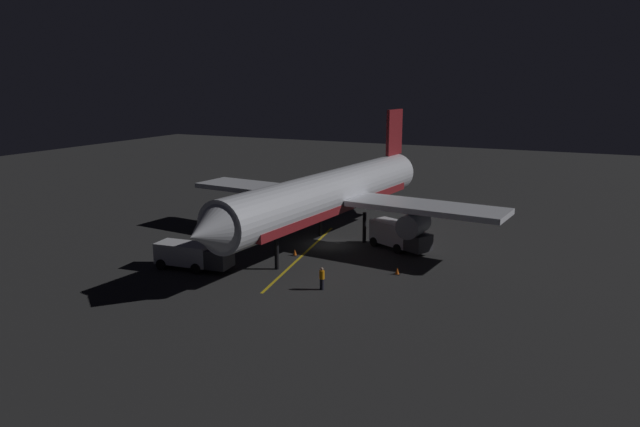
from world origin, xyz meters
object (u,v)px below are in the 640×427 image
Objects in this scene: catering_truck at (398,236)px; traffic_cone_near_right at (295,253)px; ground_crew_worker at (322,278)px; airliner at (332,194)px; traffic_cone_near_left at (397,271)px; baggage_truck at (192,256)px.

catering_truck is 9.78m from traffic_cone_near_right.
traffic_cone_near_right is at bearing 36.65° from catering_truck.
ground_crew_worker is 3.16× the size of traffic_cone_near_right.
ground_crew_worker is 9.14m from traffic_cone_near_right.
airliner is 11.50m from traffic_cone_near_left.
catering_truck reaches higher than traffic_cone_near_left.
catering_truck reaches higher than ground_crew_worker.
airliner is at bearing 6.81° from catering_truck.
catering_truck reaches higher than traffic_cone_near_right.
baggage_truck is 3.86× the size of ground_crew_worker.
traffic_cone_near_left is at bearing 107.37° from catering_truck.
airliner reaches higher than traffic_cone_near_right.
traffic_cone_near_right is at bearing 74.26° from airliner.
traffic_cone_near_left is at bearing 144.19° from airliner.
ground_crew_worker is (-11.87, -0.15, -0.27)m from baggage_truck.
ground_crew_worker is at bearing 130.45° from traffic_cone_near_right.
ground_crew_worker reaches higher than traffic_cone_near_right.
baggage_truck reaches higher than traffic_cone_near_right.
traffic_cone_near_right is (5.92, -6.94, -0.64)m from ground_crew_worker.
ground_crew_worker is (1.88, 12.75, -0.41)m from catering_truck.
baggage_truck is 9.30m from traffic_cone_near_right.
traffic_cone_near_right is at bearing -49.55° from ground_crew_worker.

